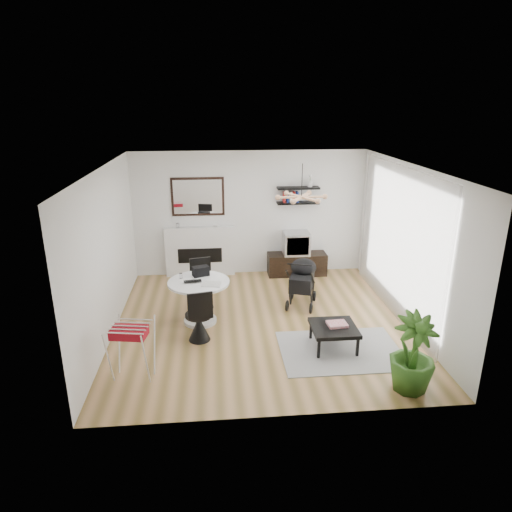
{
  "coord_description": "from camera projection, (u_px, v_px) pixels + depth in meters",
  "views": [
    {
      "loc": [
        -0.75,
        -7.12,
        3.68
      ],
      "look_at": [
        -0.06,
        0.4,
        1.1
      ],
      "focal_mm": 32.0,
      "sensor_mm": 36.0,
      "label": 1
    }
  ],
  "objects": [
    {
      "name": "drying_rack",
      "position": [
        132.0,
        350.0,
        6.26
      ],
      "size": [
        0.63,
        0.6,
        0.82
      ],
      "rotation": [
        0.0,
        0.0,
        -0.17
      ],
      "color": "white",
      "rests_on": "floor"
    },
    {
      "name": "wall_back",
      "position": [
        250.0,
        214.0,
        9.88
      ],
      "size": [
        5.0,
        0.0,
        5.0
      ],
      "primitive_type": "plane",
      "rotation": [
        1.57,
        0.0,
        0.0
      ],
      "color": "white",
      "rests_on": "floor"
    },
    {
      "name": "fireplace",
      "position": [
        200.0,
        245.0,
        9.93
      ],
      "size": [
        1.5,
        0.17,
        2.16
      ],
      "color": "white",
      "rests_on": "floor"
    },
    {
      "name": "shelf_upper",
      "position": [
        298.0,
        188.0,
        9.67
      ],
      "size": [
        0.9,
        0.25,
        0.04
      ],
      "primitive_type": "cube",
      "color": "black",
      "rests_on": "wall_back"
    },
    {
      "name": "wall_right",
      "position": [
        408.0,
        245.0,
        7.75
      ],
      "size": [
        0.0,
        5.0,
        5.0
      ],
      "primitive_type": "plane",
      "rotation": [
        1.57,
        0.0,
        -1.57
      ],
      "color": "white",
      "rests_on": "floor"
    },
    {
      "name": "newspaper",
      "position": [
        212.0,
        284.0,
        7.61
      ],
      "size": [
        0.35,
        0.31,
        0.01
      ],
      "primitive_type": "cube",
      "rotation": [
        0.0,
        0.0,
        -0.16
      ],
      "color": "white",
      "rests_on": "dining_table"
    },
    {
      "name": "ceiling",
      "position": [
        262.0,
        167.0,
        7.09
      ],
      "size": [
        5.0,
        5.0,
        0.0
      ],
      "primitive_type": "plane",
      "color": "white",
      "rests_on": "wall_back"
    },
    {
      "name": "tv_console",
      "position": [
        297.0,
        264.0,
        10.11
      ],
      "size": [
        1.28,
        0.45,
        0.48
      ],
      "primitive_type": "cube",
      "color": "black",
      "rests_on": "floor"
    },
    {
      "name": "pendant_lamp",
      "position": [
        301.0,
        197.0,
        7.61
      ],
      "size": [
        0.9,
        0.9,
        0.1
      ],
      "primitive_type": null,
      "color": "tan",
      "rests_on": "ceiling"
    },
    {
      "name": "chair_far",
      "position": [
        203.0,
        293.0,
        8.48
      ],
      "size": [
        0.47,
        0.48,
        0.92
      ],
      "rotation": [
        0.0,
        0.0,
        0.25
      ],
      "color": "black",
      "rests_on": "floor"
    },
    {
      "name": "rug",
      "position": [
        340.0,
        350.0,
        7.07
      ],
      "size": [
        1.86,
        1.34,
        0.01
      ],
      "primitive_type": "cube",
      "color": "gray",
      "rests_on": "floor"
    },
    {
      "name": "wall_left",
      "position": [
        107.0,
        254.0,
        7.31
      ],
      "size": [
        0.0,
        5.0,
        5.0
      ],
      "primitive_type": "plane",
      "rotation": [
        1.57,
        0.0,
        1.57
      ],
      "color": "white",
      "rests_on": "floor"
    },
    {
      "name": "magazines",
      "position": [
        337.0,
        324.0,
        7.07
      ],
      "size": [
        0.32,
        0.26,
        0.04
      ],
      "primitive_type": "cube",
      "rotation": [
        0.0,
        0.0,
        0.08
      ],
      "color": "#C43146",
      "rests_on": "coffee_table"
    },
    {
      "name": "sheer_curtain",
      "position": [
        397.0,
        242.0,
        7.93
      ],
      "size": [
        0.04,
        3.6,
        2.6
      ],
      "primitive_type": "cube",
      "color": "white",
      "rests_on": "wall_right"
    },
    {
      "name": "floor",
      "position": [
        261.0,
        323.0,
        7.97
      ],
      "size": [
        5.0,
        5.0,
        0.0
      ],
      "primitive_type": "plane",
      "color": "olive",
      "rests_on": "ground"
    },
    {
      "name": "potted_plant",
      "position": [
        413.0,
        353.0,
        5.97
      ],
      "size": [
        0.71,
        0.71,
        1.08
      ],
      "primitive_type": "imported",
      "rotation": [
        0.0,
        0.0,
        0.2
      ],
      "color": "#2E5C1A",
      "rests_on": "floor"
    },
    {
      "name": "chair_near",
      "position": [
        199.0,
        324.0,
        7.29
      ],
      "size": [
        0.45,
        0.47,
        0.91
      ],
      "rotation": [
        0.0,
        0.0,
        3.35
      ],
      "color": "black",
      "rests_on": "floor"
    },
    {
      "name": "laptop",
      "position": [
        193.0,
        282.0,
        7.66
      ],
      "size": [
        0.32,
        0.22,
        0.02
      ],
      "primitive_type": "imported",
      "rotation": [
        0.0,
        0.0,
        0.11
      ],
      "color": "black",
      "rests_on": "dining_table"
    },
    {
      "name": "shelf_lower",
      "position": [
        298.0,
        203.0,
        9.77
      ],
      "size": [
        0.9,
        0.25,
        0.04
      ],
      "primitive_type": "cube",
      "color": "black",
      "rests_on": "wall_back"
    },
    {
      "name": "dining_table",
      "position": [
        199.0,
        295.0,
        7.83
      ],
      "size": [
        1.05,
        1.05,
        0.77
      ],
      "color": "white",
      "rests_on": "floor"
    },
    {
      "name": "black_bag",
      "position": [
        201.0,
        271.0,
        7.97
      ],
      "size": [
        0.32,
        0.25,
        0.17
      ],
      "primitive_type": "cube",
      "rotation": [
        0.0,
        0.0,
        0.34
      ],
      "color": "black",
      "rests_on": "dining_table"
    },
    {
      "name": "crt_tv",
      "position": [
        296.0,
        243.0,
        9.95
      ],
      "size": [
        0.56,
        0.49,
        0.49
      ],
      "color": "#B6B7B9",
      "rests_on": "tv_console"
    },
    {
      "name": "coffee_table",
      "position": [
        334.0,
        329.0,
        7.07
      ],
      "size": [
        0.7,
        0.7,
        0.36
      ],
      "rotation": [
        0.0,
        0.0,
        -0.0
      ],
      "color": "black",
      "rests_on": "rug"
    },
    {
      "name": "drinking_glass",
      "position": [
        181.0,
        276.0,
        7.85
      ],
      "size": [
        0.06,
        0.06,
        0.09
      ],
      "primitive_type": "cylinder",
      "color": "white",
      "rests_on": "dining_table"
    },
    {
      "name": "stroller",
      "position": [
        302.0,
        284.0,
        8.56
      ],
      "size": [
        0.71,
        0.89,
        0.98
      ],
      "rotation": [
        0.0,
        0.0,
        -0.33
      ],
      "color": "black",
      "rests_on": "floor"
    }
  ]
}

